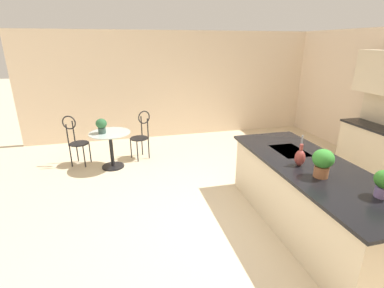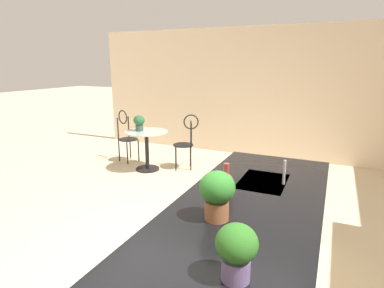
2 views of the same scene
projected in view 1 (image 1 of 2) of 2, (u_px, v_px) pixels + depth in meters
ground_plane at (239, 222)px, 4.01m from camera, size 40.00×40.00×0.00m
wall_left_window at (178, 85)px, 7.45m from camera, size 0.12×7.80×2.70m
kitchen_island at (309, 197)px, 3.78m from camera, size 2.80×1.06×0.92m
bistro_table at (111, 147)px, 5.66m from camera, size 0.80×0.80×0.74m
chair_near_window at (76, 138)px, 5.76m from camera, size 0.48×0.52×1.04m
chair_by_island at (141, 133)px, 6.11m from camera, size 0.51×0.52×1.04m
sink_faucet at (302, 142)px, 4.13m from camera, size 0.02×0.02×0.22m
potted_plant_on_table at (101, 125)px, 5.46m from camera, size 0.21×0.21×0.29m
potted_plant_counter_near at (323, 161)px, 3.25m from camera, size 0.24×0.24×0.34m
vase_on_counter at (300, 157)px, 3.59m from camera, size 0.13×0.13×0.29m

